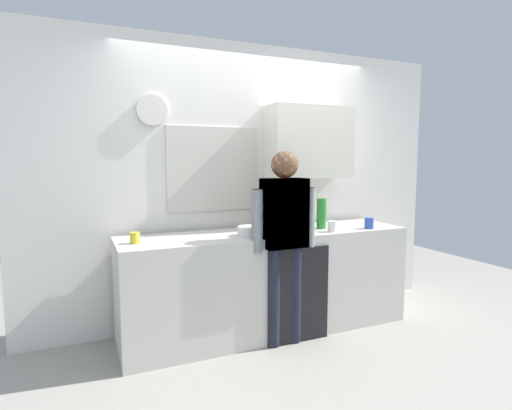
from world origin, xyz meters
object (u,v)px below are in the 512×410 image
(bottle_amber_beer, at_px, (272,221))
(mixing_bowl, at_px, (251,231))
(coffee_maker, at_px, (289,213))
(person_guest, at_px, (284,231))
(dish_soap, at_px, (293,225))
(cup_yellow_cup, at_px, (135,238))
(person_at_sink, at_px, (284,231))
(bottle_clear_soda, at_px, (321,213))
(cup_white_mug, at_px, (332,226))
(bottle_green_wine, at_px, (297,210))
(cup_blue_mug, at_px, (369,223))

(bottle_amber_beer, height_order, mixing_bowl, bottle_amber_beer)
(coffee_maker, xyz_separation_m, person_guest, (-0.24, -0.36, -0.09))
(mixing_bowl, relative_size, dish_soap, 1.22)
(bottle_amber_beer, height_order, cup_yellow_cup, bottle_amber_beer)
(bottle_amber_beer, distance_m, person_at_sink, 0.21)
(bottle_clear_soda, bearing_deg, bottle_amber_beer, -172.09)
(cup_yellow_cup, bearing_deg, cup_white_mug, -5.98)
(cup_white_mug, relative_size, person_guest, 0.06)
(bottle_clear_soda, bearing_deg, mixing_bowl, -174.22)
(bottle_green_wine, bearing_deg, bottle_clear_soda, -56.94)
(cup_blue_mug, distance_m, mixing_bowl, 1.15)
(coffee_maker, relative_size, dish_soap, 1.83)
(cup_blue_mug, bearing_deg, bottle_green_wine, 143.72)
(bottle_clear_soda, height_order, bottle_amber_beer, bottle_clear_soda)
(bottle_amber_beer, bearing_deg, bottle_clear_soda, 7.91)
(mixing_bowl, bearing_deg, cup_white_mug, -8.70)
(coffee_maker, relative_size, cup_blue_mug, 3.30)
(coffee_maker, bearing_deg, bottle_amber_beer, -146.75)
(bottle_clear_soda, distance_m, cup_blue_mug, 0.45)
(coffee_maker, height_order, dish_soap, coffee_maker)
(bottle_amber_beer, distance_m, person_guest, 0.21)
(coffee_maker, distance_m, mixing_bowl, 0.49)
(person_guest, bearing_deg, person_at_sink, -0.00)
(cup_white_mug, distance_m, dish_soap, 0.39)
(bottle_green_wine, xyz_separation_m, dish_soap, (-0.25, -0.39, -0.07))
(dish_soap, bearing_deg, coffee_maker, 70.19)
(cup_white_mug, relative_size, dish_soap, 0.53)
(bottle_clear_soda, xyz_separation_m, dish_soap, (-0.39, -0.17, -0.06))
(cup_yellow_cup, height_order, person_guest, person_guest)
(cup_white_mug, bearing_deg, bottle_amber_beer, 168.33)
(cup_yellow_cup, height_order, dish_soap, dish_soap)
(cup_yellow_cup, relative_size, dish_soap, 0.47)
(bottle_amber_beer, distance_m, dish_soap, 0.19)
(coffee_maker, height_order, mixing_bowl, coffee_maker)
(bottle_clear_soda, relative_size, dish_soap, 1.56)
(coffee_maker, height_order, cup_white_mug, coffee_maker)
(cup_yellow_cup, relative_size, person_at_sink, 0.05)
(bottle_green_wine, height_order, mixing_bowl, bottle_green_wine)
(coffee_maker, height_order, person_at_sink, person_at_sink)
(cup_white_mug, bearing_deg, person_guest, -170.84)
(person_guest, bearing_deg, bottle_clear_soda, -139.49)
(bottle_clear_soda, relative_size, bottle_amber_beer, 1.22)
(mixing_bowl, relative_size, person_guest, 0.14)
(cup_white_mug, bearing_deg, cup_blue_mug, 0.68)
(cup_yellow_cup, distance_m, person_guest, 1.17)
(coffee_maker, distance_m, cup_blue_mug, 0.75)
(cup_blue_mug, height_order, cup_white_mug, cup_blue_mug)
(bottle_green_wine, height_order, cup_yellow_cup, bottle_green_wine)
(cup_yellow_cup, bearing_deg, cup_blue_mug, -4.67)
(bottle_clear_soda, xyz_separation_m, bottle_green_wine, (-0.14, 0.21, 0.01))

